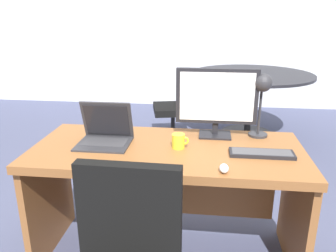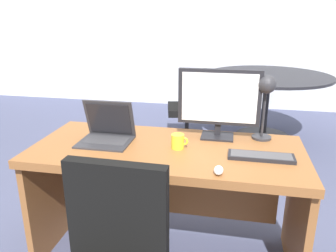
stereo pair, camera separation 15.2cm
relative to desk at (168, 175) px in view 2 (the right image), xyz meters
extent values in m
plane|color=#474C6B|center=(0.00, 1.46, -0.54)|extent=(12.00, 12.00, 0.00)
cube|color=silver|center=(0.00, 3.74, 0.86)|extent=(10.00, 0.10, 2.80)
cube|color=brown|center=(0.00, -0.04, 0.17)|extent=(1.58, 0.70, 0.05)
cube|color=brown|center=(-0.77, -0.04, -0.20)|extent=(0.04, 0.62, 0.69)
cube|color=brown|center=(0.77, -0.04, -0.20)|extent=(0.04, 0.62, 0.69)
cube|color=brown|center=(0.00, 0.22, -0.16)|extent=(1.39, 0.02, 0.49)
cube|color=black|center=(0.28, 0.19, 0.20)|extent=(0.20, 0.16, 0.01)
cube|color=black|center=(0.28, 0.20, 0.25)|extent=(0.04, 0.02, 0.08)
cube|color=black|center=(0.28, 0.19, 0.46)|extent=(0.50, 0.04, 0.34)
cube|color=white|center=(0.28, 0.17, 0.46)|extent=(0.45, 0.00, 0.30)
cube|color=#2D2D33|center=(-0.38, -0.04, 0.20)|extent=(0.31, 0.26, 0.01)
cube|color=#38383D|center=(-0.38, -0.02, 0.21)|extent=(0.26, 0.14, 0.00)
cube|color=#2D2D33|center=(-0.38, 0.05, 0.33)|extent=(0.31, 0.08, 0.24)
cube|color=black|center=(-0.38, 0.04, 0.32)|extent=(0.27, 0.06, 0.20)
cube|color=black|center=(0.53, -0.09, 0.21)|extent=(0.35, 0.11, 0.02)
cube|color=#47474C|center=(0.53, -0.09, 0.22)|extent=(0.32, 0.10, 0.00)
ellipsoid|color=silver|center=(0.31, -0.32, 0.22)|extent=(0.05, 0.08, 0.04)
cylinder|color=#2D2D33|center=(0.55, 0.22, 0.21)|extent=(0.12, 0.12, 0.01)
cylinder|color=#2D2D33|center=(0.55, 0.22, 0.36)|extent=(0.02, 0.02, 0.29)
sphere|color=#2D2D33|center=(0.55, 0.19, 0.55)|extent=(0.11, 0.11, 0.11)
cylinder|color=yellow|center=(0.06, -0.04, 0.24)|extent=(0.07, 0.07, 0.08)
torus|color=yellow|center=(0.10, -0.04, 0.25)|extent=(0.05, 0.01, 0.05)
cube|color=black|center=(-0.08, -0.67, 0.14)|extent=(0.44, 0.07, 0.48)
cylinder|color=black|center=(0.75, 2.28, -0.52)|extent=(0.66, 0.66, 0.04)
cylinder|color=black|center=(0.75, 2.28, -0.14)|extent=(0.08, 0.08, 0.73)
cylinder|color=black|center=(0.75, 2.28, 0.24)|extent=(1.46, 1.46, 0.03)
cylinder|color=black|center=(-0.18, 2.08, -0.52)|extent=(0.56, 0.56, 0.04)
cylinder|color=black|center=(-0.18, 2.08, -0.35)|extent=(0.05, 0.05, 0.30)
cube|color=black|center=(-0.18, 2.08, -0.16)|extent=(0.55, 0.55, 0.08)
cube|color=black|center=(0.03, 2.12, 0.09)|extent=(0.15, 0.44, 0.42)
camera|label=1|loc=(0.21, -1.85, 0.94)|focal=35.97mm
camera|label=2|loc=(0.36, -1.82, 0.94)|focal=35.97mm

